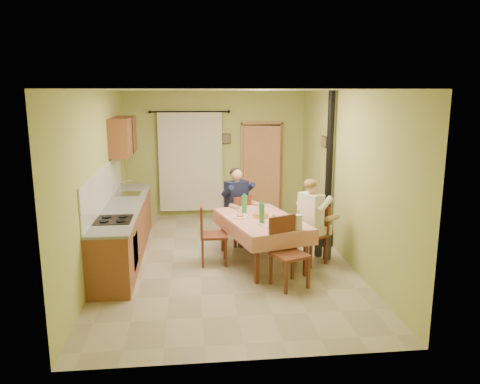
{
  "coord_description": "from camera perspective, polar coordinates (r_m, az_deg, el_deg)",
  "views": [
    {
      "loc": [
        -0.55,
        -7.41,
        2.77
      ],
      "look_at": [
        0.25,
        0.1,
        1.15
      ],
      "focal_mm": 35.0,
      "sensor_mm": 36.0,
      "label": 1
    }
  ],
  "objects": [
    {
      "name": "picture_back",
      "position": [
        10.46,
        -1.68,
        6.51
      ],
      "size": [
        0.19,
        0.03,
        0.23
      ],
      "primitive_type": "cube",
      "color": "black",
      "rests_on": "room_shell"
    },
    {
      "name": "dining_table",
      "position": [
        7.73,
        2.62,
        -5.91
      ],
      "size": [
        1.51,
        2.03,
        0.76
      ],
      "rotation": [
        0.0,
        0.0,
        0.26
      ],
      "color": "tan",
      "rests_on": "ground"
    },
    {
      "name": "man_right",
      "position": [
        7.64,
        8.79,
        -2.37
      ],
      "size": [
        0.62,
        0.65,
        1.39
      ],
      "rotation": [
        0.0,
        0.0,
        2.09
      ],
      "color": "silver",
      "rests_on": "chair_right"
    },
    {
      "name": "chair_right",
      "position": [
        7.82,
        8.72,
        -6.54
      ],
      "size": [
        0.56,
        0.56,
        0.97
      ],
      "rotation": [
        0.0,
        0.0,
        2.09
      ],
      "color": "brown",
      "rests_on": "ground"
    },
    {
      "name": "upper_cabinets",
      "position": [
        9.24,
        -14.05,
        6.65
      ],
      "size": [
        0.35,
        1.4,
        0.7
      ],
      "primitive_type": "cube",
      "color": "brown",
      "rests_on": "room_shell"
    },
    {
      "name": "chair_left",
      "position": [
        7.73,
        -3.31,
        -6.62
      ],
      "size": [
        0.45,
        0.45,
        1.0
      ],
      "rotation": [
        0.0,
        0.0,
        -1.6
      ],
      "color": "brown",
      "rests_on": "ground"
    },
    {
      "name": "curtain",
      "position": [
        10.42,
        -6.03,
        3.73
      ],
      "size": [
        1.7,
        0.07,
        2.22
      ],
      "color": "black",
      "rests_on": "ground"
    },
    {
      "name": "tableware",
      "position": [
        7.51,
        3.03,
        -2.92
      ],
      "size": [
        0.97,
        1.53,
        0.33
      ],
      "color": "white",
      "rests_on": "dining_table"
    },
    {
      "name": "man_far",
      "position": [
        8.54,
        -0.32,
        -0.69
      ],
      "size": [
        0.65,
        0.62,
        1.39
      ],
      "rotation": [
        0.0,
        0.0,
        0.5
      ],
      "color": "#141938",
      "rests_on": "chair_far"
    },
    {
      "name": "picture_right",
      "position": [
        9.02,
        10.24,
        6.06
      ],
      "size": [
        0.03,
        0.31,
        0.21
      ],
      "primitive_type": "cube",
      "color": "brown",
      "rests_on": "room_shell"
    },
    {
      "name": "doorway",
      "position": [
        10.6,
        2.65,
        2.77
      ],
      "size": [
        0.96,
        0.25,
        2.15
      ],
      "color": "black",
      "rests_on": "ground"
    },
    {
      "name": "chair_far",
      "position": [
        8.68,
        -0.27,
        -4.51
      ],
      "size": [
        0.51,
        0.51,
        0.93
      ],
      "rotation": [
        0.0,
        0.0,
        0.5
      ],
      "color": "brown",
      "rests_on": "ground"
    },
    {
      "name": "floor",
      "position": [
        7.93,
        -1.74,
        -8.34
      ],
      "size": [
        4.0,
        6.0,
        0.01
      ],
      "primitive_type": "cube",
      "color": "tan",
      "rests_on": "ground"
    },
    {
      "name": "kitchen_run",
      "position": [
        8.22,
        -13.96,
        -4.42
      ],
      "size": [
        0.64,
        3.64,
        1.56
      ],
      "color": "brown",
      "rests_on": "ground"
    },
    {
      "name": "stove_flue",
      "position": [
        8.56,
        10.69,
        0.13
      ],
      "size": [
        0.24,
        0.24,
        2.8
      ],
      "color": "black",
      "rests_on": "ground"
    },
    {
      "name": "chair_near",
      "position": [
        6.88,
        5.97,
        -9.06
      ],
      "size": [
        0.59,
        0.59,
        1.01
      ],
      "rotation": [
        0.0,
        0.0,
        3.55
      ],
      "color": "brown",
      "rests_on": "ground"
    },
    {
      "name": "room_shell",
      "position": [
        7.49,
        -1.83,
        4.81
      ],
      "size": [
        4.04,
        6.04,
        2.82
      ],
      "color": "#B2BC60",
      "rests_on": "ground"
    }
  ]
}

